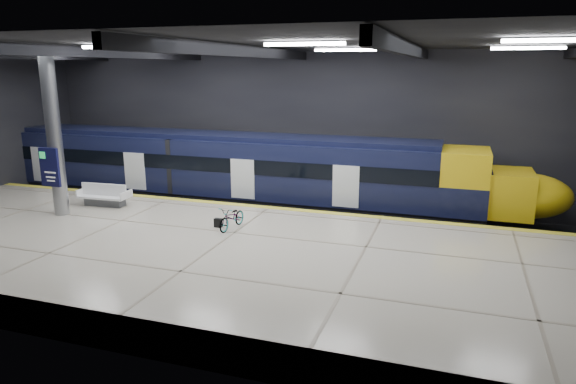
% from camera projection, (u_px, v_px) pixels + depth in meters
% --- Properties ---
extents(ground, '(30.00, 30.00, 0.00)m').
position_uv_depth(ground, '(245.00, 251.00, 20.56)').
color(ground, black).
rests_on(ground, ground).
extents(room_shell, '(30.10, 16.10, 8.05)m').
position_uv_depth(room_shell, '(242.00, 107.00, 19.21)').
color(room_shell, black).
rests_on(room_shell, ground).
extents(platform, '(30.00, 11.00, 1.10)m').
position_uv_depth(platform, '(217.00, 260.00, 18.13)').
color(platform, beige).
rests_on(platform, ground).
extents(safety_strip, '(30.00, 0.40, 0.01)m').
position_uv_depth(safety_strip, '(269.00, 207.00, 22.83)').
color(safety_strip, yellow).
rests_on(safety_strip, platform).
extents(rails, '(30.00, 1.52, 0.16)m').
position_uv_depth(rails, '(289.00, 213.00, 25.61)').
color(rails, gray).
rests_on(rails, ground).
extents(train, '(29.40, 2.84, 3.79)m').
position_uv_depth(train, '(232.00, 171.00, 26.08)').
color(train, black).
rests_on(train, ground).
extents(bench, '(2.35, 1.09, 1.01)m').
position_uv_depth(bench, '(105.00, 198.00, 23.09)').
color(bench, '#595B60').
rests_on(bench, platform).
extents(bicycle, '(0.79, 1.77, 0.90)m').
position_uv_depth(bicycle, '(232.00, 217.00, 19.74)').
color(bicycle, '#99999E').
rests_on(bicycle, platform).
extents(pannier_bag, '(0.30, 0.18, 0.35)m').
position_uv_depth(pannier_bag, '(218.00, 223.00, 19.99)').
color(pannier_bag, black).
rests_on(pannier_bag, platform).
extents(info_column, '(0.90, 0.78, 6.90)m').
position_uv_depth(info_column, '(54.00, 135.00, 21.02)').
color(info_column, '#9EA0A5').
rests_on(info_column, platform).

